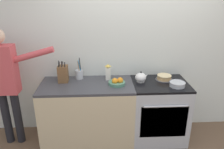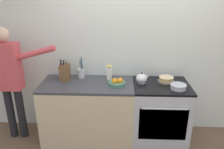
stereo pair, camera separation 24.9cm
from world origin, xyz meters
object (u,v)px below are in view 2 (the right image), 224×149
Objects in this scene: tea_kettle at (142,78)px; person_baker at (10,75)px; layer_cake at (166,79)px; milk_carton at (109,72)px; mixing_bowl at (178,87)px; stove_range at (159,113)px; knife_block at (65,72)px; utensil_crock at (81,73)px; fruit_bowl at (117,83)px.

person_baker is (-1.84, -0.07, 0.05)m from tea_kettle.
layer_cake is 1.05× the size of milk_carton.
stove_range is at bearing 145.74° from mixing_bowl.
layer_cake is at bearing 115.64° from mixing_bowl.
milk_carton is (0.64, 0.04, -0.01)m from knife_block.
mixing_bowl is at bearing -14.61° from utensil_crock.
fruit_bowl is (-0.34, -0.09, -0.03)m from tea_kettle.
mixing_bowl is at bearing -34.26° from stove_range.
fruit_bowl is at bearing -176.43° from stove_range.
knife_block is at bearing 170.98° from mixing_bowl.
layer_cake is at bearing 11.67° from fruit_bowl.
mixing_bowl is at bearing -21.97° from tea_kettle.
tea_kettle is 0.36m from fruit_bowl.
stove_range is 0.58m from tea_kettle.
layer_cake is 1.24m from utensil_crock.
fruit_bowl is 0.14× the size of person_baker.
utensil_crock reaches higher than stove_range.
utensil_crock is (-1.23, 0.11, 0.04)m from layer_cake.
utensil_crock is at bearing 174.75° from layer_cake.
fruit_bowl is at bearing -59.40° from milk_carton.
milk_carton reaches higher than stove_range.
knife_block reaches higher than fruit_bowl.
person_baker is (-0.96, -0.24, 0.04)m from utensil_crock.
person_baker is at bearing -166.08° from utensil_crock.
tea_kettle is 0.58× the size of utensil_crock.
tea_kettle reaches higher than layer_cake.
tea_kettle is at bearing -4.10° from person_baker.
person_baker reaches higher than mixing_bowl.
person_baker is (-1.38, -0.18, -0.00)m from milk_carton.
layer_cake is at bearing 8.09° from tea_kettle.
milk_carton reaches higher than mixing_bowl.
mixing_bowl is at bearing -17.44° from milk_carton.
mixing_bowl is at bearing -6.61° from fruit_bowl.
person_baker is at bearing -169.71° from knife_block.
stove_range is 2.77× the size of knife_block.
fruit_bowl is at bearing -164.77° from tea_kettle.
milk_carton is (-0.73, 0.16, 0.56)m from stove_range.
tea_kettle is at bearing 15.23° from fruit_bowl.
utensil_crock reaches higher than milk_carton.
utensil_crock is at bearing 25.42° from knife_block.
layer_cake is 0.15× the size of person_baker.
person_baker is (-2.19, -0.12, 0.08)m from layer_cake.
tea_kettle is (-0.35, -0.05, 0.03)m from layer_cake.
knife_block is 0.75m from person_baker.
tea_kettle is 0.59× the size of knife_block.
knife_block is (-1.56, 0.25, 0.09)m from mixing_bowl.
utensil_crock is 1.41× the size of fruit_bowl.
fruit_bowl is 1.49m from person_baker.
utensil_crock is 1.37× the size of milk_carton.
stove_range is 0.50m from layer_cake.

